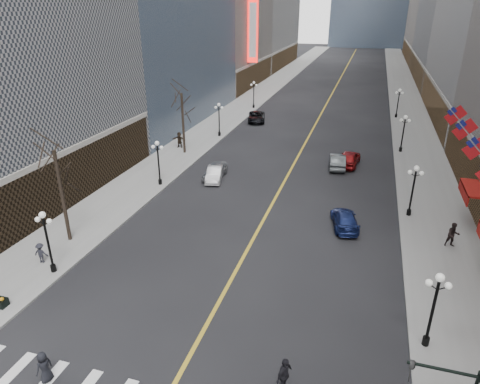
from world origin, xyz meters
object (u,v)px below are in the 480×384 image
Objects in this scene: streetlamp_west_2 at (219,116)px; car_nb_mid at (215,174)px; car_nb_near at (215,171)px; streetlamp_east_2 at (404,130)px; car_sb_near at (345,219)px; car_sb_far at (338,161)px; streetlamp_east_1 at (414,185)px; streetlamp_east_0 at (434,303)px; streetlamp_west_0 at (47,236)px; streetlamp_west_1 at (158,158)px; streetlamp_east_3 at (398,100)px; streetlamp_west_3 at (254,92)px; car_nb_far at (257,117)px; car_sb_mid at (349,158)px.

car_nb_mid is (4.75, -15.00, -2.21)m from streetlamp_west_2.
car_nb_near is at bearing -72.39° from streetlamp_west_2.
streetlamp_east_2 is 23.60m from streetlamp_west_2.
car_sb_far is at bearing -94.90° from car_sb_near.
streetlamp_east_1 is 18.00m from streetlamp_east_2.
streetlamp_east_0 is at bearing -90.00° from streetlamp_east_2.
car_sb_far is at bearing 57.76° from streetlamp_west_0.
streetlamp_west_1 is 19.72m from car_sb_far.
car_sb_far is (-6.97, 10.37, -2.13)m from streetlamp_east_1.
streetlamp_west_0 is at bearing -114.41° from streetlamp_east_3.
streetlamp_east_2 and streetlamp_west_1 have the same top height.
streetlamp_west_3 reaches higher than car_sb_far.
streetlamp_west_0 is 22.36m from car_sb_near.
streetlamp_east_0 is 52.00m from streetlamp_east_3.
car_nb_far is at bearing 84.16° from streetlamp_west_1.
car_nb_mid is at bearing -72.42° from streetlamp_west_2.
streetlamp_east_2 reaches higher than car_nb_mid.
streetlamp_east_1 is 1.07× the size of car_nb_mid.
car_sb_mid is (13.27, 7.84, 0.11)m from car_nb_near.
streetlamp_east_1 reaches higher than car_nb_far.
streetlamp_west_3 is 0.97× the size of car_sb_near.
car_sb_mid is (17.82, -6.48, -2.04)m from streetlamp_west_2.
streetlamp_west_0 is at bearing -90.00° from streetlamp_west_3.
streetlamp_east_3 is 57.10m from streetlamp_west_0.
streetlamp_west_1 is at bearing -142.67° from streetlamp_east_2.
streetlamp_east_2 is 29.68m from streetlamp_west_1.
car_sb_far is at bearing 19.35° from car_nb_mid.
streetlamp_east_0 is at bearing 108.19° from car_sb_mid.
streetlamp_west_1 is (-23.60, 0.00, 0.00)m from streetlamp_east_1.
streetlamp_east_2 is at bearing 55.23° from streetlamp_west_0.
car_nb_far is at bearing 155.70° from streetlamp_east_2.
streetlamp_west_1 reaches higher than car_nb_far.
streetlamp_east_2 is 1.00× the size of streetlamp_west_3.
streetlamp_west_1 is 0.89× the size of car_sb_mid.
streetlamp_east_2 is 1.00× the size of streetlamp_west_2.
car_nb_mid is 15.17m from car_sb_near.
car_sb_far reaches higher than car_nb_near.
streetlamp_east_2 is at bearing 37.33° from streetlamp_west_1.
streetlamp_east_3 is 1.02× the size of car_nb_near.
streetlamp_east_1 reaches higher than car_sb_near.
car_nb_near is 15.42m from car_sb_mid.
streetlamp_east_3 is at bearing -96.95° from car_sb_mid.
streetlamp_east_2 reaches higher than car_sb_mid.
streetlamp_east_3 is 25.24m from car_sb_mid.
streetlamp_east_0 is 1.07× the size of car_nb_mid.
streetlamp_west_3 is at bearing -62.75° from car_sb_far.
streetlamp_west_3 is (-23.60, 0.00, 0.00)m from streetlamp_east_3.
streetlamp_east_2 is 29.68m from streetlamp_west_3.
streetlamp_east_1 is at bearing -12.20° from car_nb_near.
streetlamp_east_3 is 29.68m from streetlamp_west_2.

